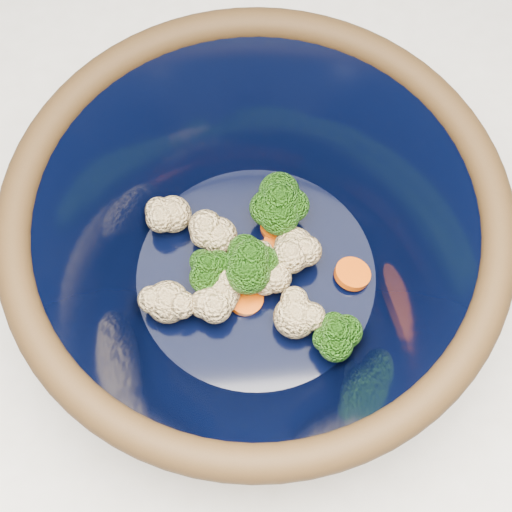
{
  "coord_description": "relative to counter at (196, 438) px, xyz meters",
  "views": [
    {
      "loc": [
        0.07,
        -0.17,
        1.47
      ],
      "look_at": [
        0.09,
        0.05,
        0.97
      ],
      "focal_mm": 50.0,
      "sensor_mm": 36.0,
      "label": 1
    }
  ],
  "objects": [
    {
      "name": "counter",
      "position": [
        0.0,
        0.0,
        0.0
      ],
      "size": [
        1.2,
        1.2,
        0.9
      ],
      "primitive_type": "cube",
      "color": "beige",
      "rests_on": "ground"
    },
    {
      "name": "ground",
      "position": [
        0.0,
        0.0,
        -0.45
      ],
      "size": [
        3.0,
        3.0,
        0.0
      ],
      "primitive_type": "plane",
      "color": "#9E7A54",
      "rests_on": "ground"
    },
    {
      "name": "vegetable_pile",
      "position": [
        0.09,
        0.05,
        0.51
      ],
      "size": [
        0.18,
        0.15,
        0.06
      ],
      "color": "#608442",
      "rests_on": "mixing_bowl"
    },
    {
      "name": "mixing_bowl",
      "position": [
        0.09,
        0.05,
        0.54
      ],
      "size": [
        0.35,
        0.35,
        0.15
      ],
      "rotation": [
        0.0,
        0.0,
        0.03
      ],
      "color": "black",
      "rests_on": "counter"
    }
  ]
}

